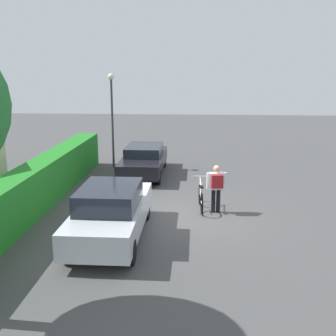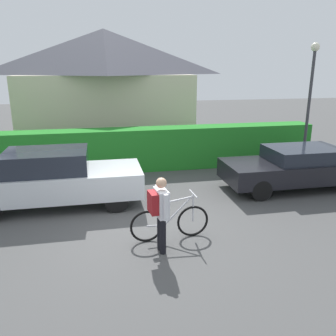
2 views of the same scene
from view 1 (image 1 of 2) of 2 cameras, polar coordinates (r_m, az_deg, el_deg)
The scene contains 7 objects.
ground_plane at distance 13.16m, azimuth 2.70°, elevation -6.55°, with size 60.00×60.00×0.00m, color #484848.
hedge_row at distance 13.93m, azimuth -18.26°, elevation -2.87°, with size 14.26×0.90×1.49m, color #217C24.
parked_car_near at distance 11.26m, azimuth -7.89°, elevation -6.02°, with size 4.48×1.71×1.52m.
parked_car_far at distance 18.04m, azimuth -3.35°, elevation 1.21°, with size 4.54×1.72×1.27m.
bicycle at distance 13.63m, azimuth 4.57°, elevation -4.12°, with size 1.73×0.50×1.01m.
person_rider at distance 13.19m, azimuth 6.72°, elevation -2.30°, with size 0.39×0.64×1.56m.
street_lamp at distance 19.10m, azimuth -7.78°, elevation 8.23°, with size 0.28×0.28×4.34m.
Camera 1 is at (-12.36, -0.23, 4.51)m, focal length 43.98 mm.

